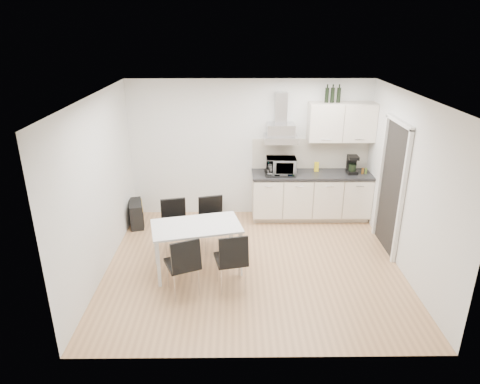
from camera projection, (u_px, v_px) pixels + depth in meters
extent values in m
plane|color=tan|center=(253.00, 264.00, 6.69)|extent=(4.50, 4.50, 0.00)
cube|color=silver|center=(250.00, 149.00, 8.07)|extent=(4.50, 0.10, 2.60)
cube|color=silver|center=(262.00, 257.00, 4.35)|extent=(4.50, 0.10, 2.60)
cube|color=silver|center=(99.00, 187.00, 6.19)|extent=(0.10, 4.00, 2.60)
cube|color=silver|center=(408.00, 186.00, 6.23)|extent=(0.10, 4.00, 2.60)
plane|color=white|center=(255.00, 96.00, 5.73)|extent=(4.50, 4.50, 0.00)
cube|color=white|center=(390.00, 189.00, 6.83)|extent=(0.08, 1.04, 2.10)
cube|color=beige|center=(309.00, 215.00, 8.30)|extent=(2.16, 0.52, 0.10)
cube|color=beige|center=(310.00, 195.00, 8.10)|extent=(2.20, 0.60, 0.76)
cube|color=#27282A|center=(312.00, 174.00, 7.94)|extent=(2.22, 0.64, 0.04)
cube|color=beige|center=(310.00, 154.00, 8.10)|extent=(2.20, 0.02, 0.58)
cube|color=beige|center=(341.00, 122.00, 7.72)|extent=(1.20, 0.35, 0.70)
cube|color=silver|center=(281.00, 134.00, 7.74)|extent=(0.60, 0.46, 0.30)
cube|color=silver|center=(281.00, 108.00, 7.68)|extent=(0.22, 0.20, 0.55)
imported|color=silver|center=(281.00, 164.00, 7.85)|extent=(0.55, 0.32, 0.37)
cube|color=yellow|center=(317.00, 167.00, 8.00)|extent=(0.08, 0.04, 0.18)
cylinder|color=brown|center=(363.00, 171.00, 7.88)|extent=(0.04, 0.04, 0.11)
cylinder|color=#4C6626|center=(366.00, 171.00, 7.88)|extent=(0.04, 0.04, 0.11)
cylinder|color=black|center=(327.00, 93.00, 7.53)|extent=(0.07, 0.07, 0.32)
cylinder|color=black|center=(333.00, 93.00, 7.53)|extent=(0.07, 0.07, 0.32)
cylinder|color=black|center=(339.00, 93.00, 7.53)|extent=(0.07, 0.07, 0.32)
cube|color=white|center=(196.00, 226.00, 6.28)|extent=(1.42, 1.01, 0.03)
cube|color=white|center=(158.00, 264.00, 6.00)|extent=(0.06, 0.06, 0.72)
cube|color=white|center=(241.00, 254.00, 6.27)|extent=(0.06, 0.06, 0.72)
cube|color=white|center=(156.00, 243.00, 6.58)|extent=(0.06, 0.06, 0.72)
cube|color=white|center=(231.00, 235.00, 6.84)|extent=(0.06, 0.06, 0.72)
cube|color=black|center=(136.00, 214.00, 7.91)|extent=(0.36, 0.59, 0.46)
cube|color=gold|center=(142.00, 206.00, 7.85)|extent=(0.14, 0.48, 0.07)
cube|color=black|center=(217.00, 208.00, 8.40)|extent=(0.19, 0.17, 0.27)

